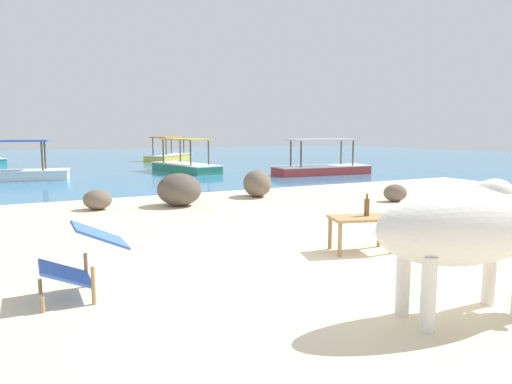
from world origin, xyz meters
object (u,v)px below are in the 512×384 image
at_px(bottle, 367,207).
at_px(boat_white, 8,172).
at_px(deck_chair_far, 83,256).
at_px(low_bench_table, 361,222).
at_px(boat_yellow, 169,155).
at_px(boat_green, 185,165).
at_px(boat_red, 322,167).
at_px(cow, 470,227).

height_order(bottle, boat_white, boat_white).
bearing_deg(deck_chair_far, low_bench_table, -177.97).
bearing_deg(bottle, boat_yellow, 80.62).
bearing_deg(boat_green, boat_red, -140.18).
xyz_separation_m(bottle, boat_yellow, (3.33, 20.17, -0.32)).
height_order(low_bench_table, boat_red, boat_red).
height_order(bottle, boat_green, boat_green).
height_order(low_bench_table, bottle, bottle).
relative_size(cow, boat_white, 0.54).
distance_m(low_bench_table, boat_red, 11.10).
bearing_deg(deck_chair_far, bottle, -177.91).
distance_m(deck_chair_far, boat_red, 13.28).
bearing_deg(deck_chair_far, cow, 145.26).
distance_m(boat_yellow, boat_white, 11.10).
bearing_deg(cow, boat_red, 70.61).
relative_size(boat_red, boat_green, 0.98).
bearing_deg(low_bench_table, deck_chair_far, -161.56).
height_order(cow, deck_chair_far, cow).
distance_m(boat_red, boat_green, 5.27).
xyz_separation_m(low_bench_table, boat_white, (-4.22, 12.13, -0.13)).
bearing_deg(boat_red, deck_chair_far, -130.78).
bearing_deg(boat_red, low_bench_table, -118.82).
height_order(cow, boat_white, boat_white).
xyz_separation_m(deck_chair_far, boat_yellow, (6.77, 20.29, -0.13)).
bearing_deg(boat_red, boat_white, 168.52).
bearing_deg(deck_chair_far, boat_white, -85.73).
bearing_deg(boat_white, low_bench_table, 117.98).
xyz_separation_m(bottle, boat_green, (1.78, 12.66, -0.32)).
xyz_separation_m(low_bench_table, boat_red, (5.98, 9.35, -0.13)).
height_order(boat_yellow, boat_green, same).
bearing_deg(boat_white, bottle, 118.40).
xyz_separation_m(boat_yellow, boat_green, (-1.55, -7.51, 0.00)).
relative_size(bottle, boat_green, 0.08).
bearing_deg(boat_red, boat_yellow, 107.00).
bearing_deg(cow, boat_yellow, 90.31).
relative_size(deck_chair_far, boat_green, 0.20).
relative_size(deck_chair_far, boat_red, 0.21).
bearing_deg(low_bench_table, boat_yellow, 96.91).
xyz_separation_m(low_bench_table, boat_yellow, (3.43, 20.18, -0.13)).
distance_m(deck_chair_far, boat_white, 12.27).
xyz_separation_m(boat_yellow, boat_white, (-7.65, -8.05, 0.00)).
distance_m(cow, deck_chair_far, 3.38).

